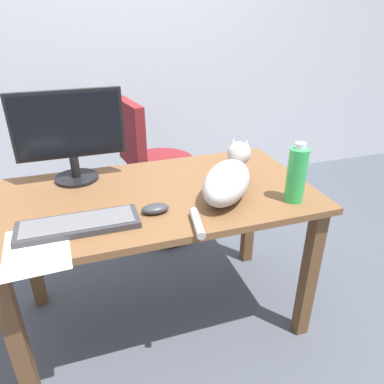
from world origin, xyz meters
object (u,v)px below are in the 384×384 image
office_chair (154,179)px  keyboard (78,225)px  monitor (70,133)px  computer_mouse (155,209)px  cat (228,179)px  water_bottle (297,174)px

office_chair → keyboard: bearing=-116.8°
monitor → computer_mouse: (0.28, -0.42, -0.21)m
monitor → cat: (0.61, -0.37, -0.15)m
monitor → cat: bearing=-31.6°
cat → water_bottle: bearing=-26.8°
monitor → computer_mouse: bearing=-56.1°
computer_mouse → cat: bearing=7.9°
cat → office_chair: bearing=98.2°
office_chair → computer_mouse: size_ratio=8.67×
office_chair → keyboard: (-0.49, -0.97, 0.32)m
monitor → cat: size_ratio=0.97×
office_chair → cat: size_ratio=1.93×
keyboard → cat: (0.62, 0.06, 0.07)m
computer_mouse → keyboard: bearing=-176.1°
office_chair → monitor: bearing=-132.0°
office_chair → cat: office_chair is taller
office_chair → cat: 0.99m
keyboard → monitor: bearing=88.4°
monitor → keyboard: monitor is taller
office_chair → keyboard: size_ratio=2.17×
computer_mouse → water_bottle: (0.57, -0.08, 0.10)m
office_chair → keyboard: 1.13m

